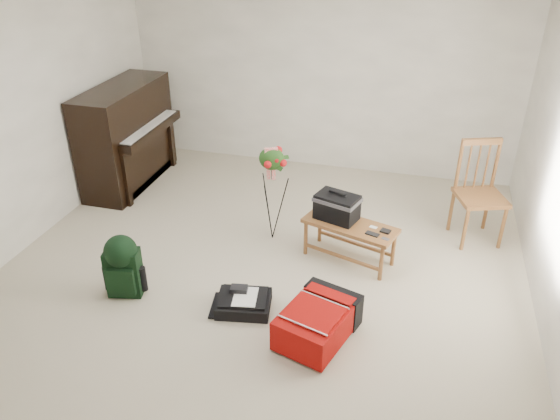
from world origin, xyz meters
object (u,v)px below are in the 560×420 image
(dining_chair, at_px, (481,194))
(green_backpack, at_px, (122,263))
(red_suitcase, at_px, (319,318))
(bench, at_px, (339,214))
(flower_stand, at_px, (272,194))
(black_duffel, at_px, (244,302))
(piano, at_px, (128,138))

(dining_chair, relative_size, green_backpack, 1.77)
(red_suitcase, xyz_separation_m, green_backpack, (-1.81, 0.06, 0.17))
(bench, distance_m, dining_chair, 1.55)
(bench, relative_size, flower_stand, 0.92)
(black_duffel, bearing_deg, red_suitcase, -20.87)
(green_backpack, relative_size, flower_stand, 0.56)
(bench, distance_m, black_duffel, 1.29)
(bench, distance_m, red_suitcase, 1.21)
(piano, height_order, bench, piano)
(piano, height_order, black_duffel, piano)
(piano, xyz_separation_m, flower_stand, (2.12, -0.85, -0.08))
(piano, distance_m, bench, 3.03)
(black_duffel, bearing_deg, dining_chair, 31.84)
(dining_chair, bearing_deg, flower_stand, 175.85)
(bench, xyz_separation_m, black_duffel, (-0.65, -1.03, -0.43))
(black_duffel, distance_m, green_backpack, 1.14)
(piano, bearing_deg, green_backpack, -62.83)
(piano, xyz_separation_m, black_duffel, (2.20, -2.05, -0.53))
(bench, bearing_deg, dining_chair, 47.37)
(green_backpack, height_order, flower_stand, flower_stand)
(dining_chair, bearing_deg, bench, -170.29)
(black_duffel, bearing_deg, piano, 126.72)
(bench, distance_m, flower_stand, 0.76)
(piano, relative_size, black_duffel, 2.87)
(piano, bearing_deg, flower_stand, -21.77)
(green_backpack, bearing_deg, bench, 19.30)
(bench, bearing_deg, red_suitcase, -70.00)
(red_suitcase, height_order, flower_stand, flower_stand)
(bench, relative_size, dining_chair, 0.92)
(piano, distance_m, red_suitcase, 3.66)
(dining_chair, distance_m, green_backpack, 3.63)
(bench, xyz_separation_m, dining_chair, (1.34, 0.77, 0.02))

